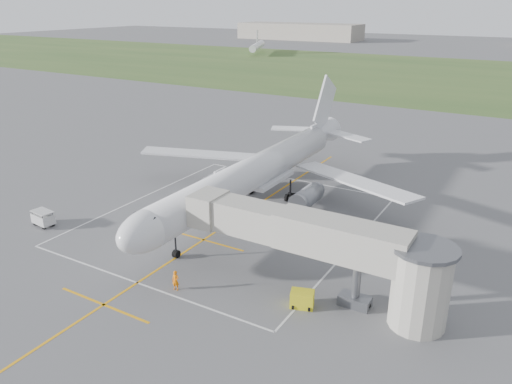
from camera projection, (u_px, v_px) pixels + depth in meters
The scene contains 11 objects.
ground at pixel (252, 208), 60.71m from camera, with size 700.00×700.00×0.00m, color #555557.
grass_strip at pixel (454, 77), 165.22m from camera, with size 700.00×120.00×0.02m, color #355425.
apron_markings at pixel (226, 225), 56.03m from camera, with size 28.20×60.00×0.01m.
airliner at pixel (255, 172), 59.74m from camera, with size 38.93×46.75×13.52m.
jet_bridge at pixel (332, 248), 40.69m from camera, with size 23.40×5.00×7.20m.
gpu_unit at pixel (302, 299), 40.92m from camera, with size 2.20×1.83×1.43m.
baggage_cart at pixel (43, 218), 55.71m from camera, with size 2.68×1.79×1.75m.
ramp_worker_nose at pixel (176, 281), 43.26m from camera, with size 0.67×0.44×1.82m, color orange.
ramp_worker_wing at pixel (225, 189), 64.67m from camera, with size 0.79×0.61×1.62m, color #F43D07.
distant_hangars at pixel (470, 36), 279.72m from camera, with size 345.00×49.00×12.00m.
distant_aircraft at pixel (469, 53), 203.79m from camera, with size 205.03×54.13×8.85m.
Camera 1 is at (28.85, -47.96, 23.60)m, focal length 35.00 mm.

